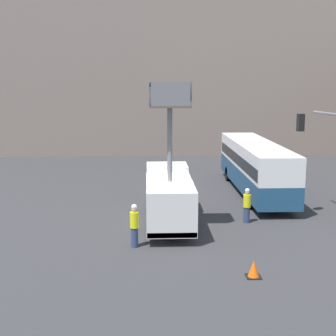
{
  "coord_description": "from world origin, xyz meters",
  "views": [
    {
      "loc": [
        -0.88,
        -22.68,
        7.08
      ],
      "look_at": [
        0.1,
        1.14,
        2.72
      ],
      "focal_mm": 50.0,
      "sensor_mm": 36.0,
      "label": 1
    }
  ],
  "objects": [
    {
      "name": "ground_plane",
      "position": [
        0.0,
        0.0,
        0.0
      ],
      "size": [
        120.0,
        120.0,
        0.0
      ],
      "primitive_type": "plane",
      "color": "#333335"
    },
    {
      "name": "building_backdrop_far",
      "position": [
        0.0,
        27.46,
        10.77
      ],
      "size": [
        44.0,
        10.0,
        21.54
      ],
      "color": "gray",
      "rests_on": "ground_plane"
    },
    {
      "name": "utility_truck",
      "position": [
        0.1,
        0.19,
        1.56
      ],
      "size": [
        2.23,
        6.92,
        7.1
      ],
      "color": "silver",
      "rests_on": "ground_plane"
    },
    {
      "name": "city_bus",
      "position": [
        5.97,
        6.84,
        1.92
      ],
      "size": [
        2.45,
        12.48,
        3.28
      ],
      "rotation": [
        0.0,
        0.0,
        1.9
      ],
      "color": "navy",
      "rests_on": "ground_plane"
    },
    {
      "name": "traffic_light_pole",
      "position": [
        8.83,
        1.45,
        3.92
      ],
      "size": [
        3.21,
        2.96,
        5.8
      ],
      "color": "slate",
      "rests_on": "ground_plane"
    },
    {
      "name": "road_worker_near_truck",
      "position": [
        -1.54,
        -3.13,
        0.98
      ],
      "size": [
        0.38,
        0.38,
        1.93
      ],
      "rotation": [
        0.0,
        0.0,
        0.1
      ],
      "color": "navy",
      "rests_on": "ground_plane"
    },
    {
      "name": "road_worker_directing",
      "position": [
        4.1,
        0.26,
        0.9
      ],
      "size": [
        0.38,
        0.38,
        1.81
      ],
      "rotation": [
        0.0,
        0.0,
        0.4
      ],
      "color": "navy",
      "rests_on": "ground_plane"
    },
    {
      "name": "traffic_cone_near_truck",
      "position": [
        2.95,
        -6.53,
        0.3
      ],
      "size": [
        0.55,
        0.55,
        0.63
      ],
      "color": "black",
      "rests_on": "ground_plane"
    }
  ]
}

